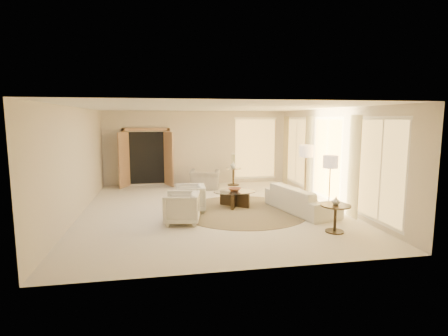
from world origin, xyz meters
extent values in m
cube|color=silver|center=(0.00, 0.00, -0.01)|extent=(7.00, 8.00, 0.02)
cube|color=white|center=(0.00, 0.00, 2.80)|extent=(7.00, 8.00, 0.02)
cube|color=beige|center=(0.00, 4.00, 1.40)|extent=(7.00, 0.04, 2.80)
cube|color=beige|center=(0.00, -4.00, 1.40)|extent=(7.00, 0.04, 2.80)
cube|color=beige|center=(-3.50, 0.00, 1.40)|extent=(0.04, 8.00, 2.80)
cube|color=beige|center=(3.50, 0.00, 1.40)|extent=(0.04, 8.00, 2.80)
cube|color=#AA7F58|center=(-1.90, 3.89, 1.08)|extent=(1.80, 0.12, 2.16)
cube|color=#AA7F58|center=(-2.70, 3.62, 1.03)|extent=(0.35, 0.66, 2.00)
cube|color=#AA7F58|center=(-1.10, 3.62, 1.03)|extent=(0.35, 0.66, 2.00)
cylinder|color=#433725|center=(0.81, -0.29, 0.01)|extent=(3.86, 3.86, 0.01)
imported|color=silver|center=(2.34, -0.62, 0.34)|extent=(1.42, 2.48, 0.68)
imported|color=silver|center=(-0.63, -0.09, 0.40)|extent=(0.77, 0.81, 0.80)
imported|color=silver|center=(-0.92, -1.15, 0.41)|extent=(0.88, 0.92, 0.83)
imported|color=gray|center=(0.15, 2.87, 0.45)|extent=(1.14, 0.85, 0.90)
cube|color=black|center=(0.67, 0.20, 0.20)|extent=(0.76, 0.66, 0.41)
cube|color=black|center=(0.67, 0.20, 0.20)|extent=(0.39, 0.89, 0.41)
cylinder|color=white|center=(0.67, 0.20, 0.44)|extent=(1.50, 1.50, 0.02)
cylinder|color=black|center=(2.39, -2.43, 0.02)|extent=(0.41, 0.41, 0.03)
cylinder|color=black|center=(2.39, -2.43, 0.30)|extent=(0.06, 0.06, 0.59)
cylinder|color=black|center=(2.39, -2.43, 0.61)|extent=(0.66, 0.66, 0.03)
cylinder|color=#2C2218|center=(1.30, 3.40, 0.02)|extent=(0.44, 0.44, 0.03)
cylinder|color=#2C2218|center=(1.30, 3.40, 0.32)|extent=(0.07, 0.07, 0.63)
cylinder|color=white|center=(1.30, 3.40, 0.65)|extent=(0.57, 0.57, 0.03)
cylinder|color=#2C2218|center=(2.90, 0.40, 0.02)|extent=(0.29, 0.29, 0.03)
cylinder|color=#2C2218|center=(2.90, 0.40, 0.73)|extent=(0.03, 0.03, 1.47)
cylinder|color=#C9AF90|center=(2.90, 0.40, 1.55)|extent=(0.42, 0.42, 0.36)
cylinder|color=#2C2218|center=(2.90, -1.13, 0.01)|extent=(0.27, 0.27, 0.03)
cylinder|color=#2C2218|center=(2.90, -1.13, 0.67)|extent=(0.03, 0.03, 1.33)
cylinder|color=#C9AF90|center=(2.90, -1.13, 1.41)|extent=(0.38, 0.38, 0.32)
imported|color=brown|center=(0.67, 0.20, 0.50)|extent=(0.47, 0.47, 0.09)
imported|color=silver|center=(2.39, -2.43, 0.71)|extent=(0.21, 0.21, 0.19)
imported|color=silver|center=(1.30, 3.40, 0.78)|extent=(0.29, 0.29, 0.25)
camera|label=1|loc=(-1.37, -9.37, 2.50)|focal=28.00mm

